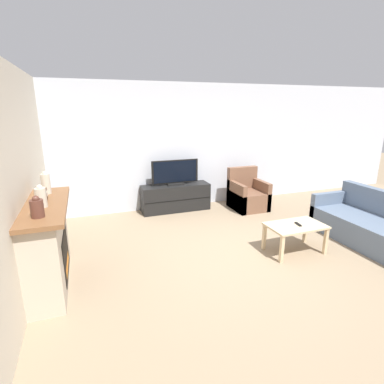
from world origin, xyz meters
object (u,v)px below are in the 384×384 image
at_px(mantel_vase_centre_left, 41,197).
at_px(mantel_clock, 44,194).
at_px(tv_stand, 176,198).
at_px(tv, 175,173).
at_px(fireplace, 48,244).
at_px(coffee_table, 295,229).
at_px(couch, 384,232).
at_px(remote, 298,224).
at_px(mantel_vase_left, 37,208).
at_px(armchair, 247,196).
at_px(mantel_vase_right, 46,183).

bearing_deg(mantel_vase_centre_left, mantel_clock, 89.84).
relative_size(tv_stand, tv, 1.45).
xyz_separation_m(fireplace, coffee_table, (3.49, -0.33, -0.16)).
relative_size(fireplace, couch, 0.70).
distance_m(fireplace, tv_stand, 3.20).
distance_m(mantel_clock, couch, 5.04).
bearing_deg(remote, mantel_vase_left, -169.15).
distance_m(fireplace, armchair, 4.27).
bearing_deg(mantel_clock, couch, -9.94).
bearing_deg(coffee_table, fireplace, 174.62).
height_order(mantel_vase_left, armchair, mantel_vase_left).
distance_m(fireplace, coffee_table, 3.51).
bearing_deg(remote, tv, 123.98).
relative_size(fireplace, mantel_vase_centre_left, 5.88).
height_order(mantel_clock, coffee_table, mantel_clock).
bearing_deg(remote, mantel_vase_right, 175.52).
height_order(armchair, coffee_table, armchair).
xyz_separation_m(mantel_vase_left, tv_stand, (2.30, 2.67, -0.89)).
relative_size(coffee_table, remote, 5.70).
bearing_deg(tv_stand, mantel_clock, -138.58).
relative_size(mantel_vase_centre_left, remote, 1.75).
height_order(mantel_clock, remote, mantel_clock).
relative_size(mantel_vase_centre_left, mantel_vase_right, 0.88).
xyz_separation_m(mantel_vase_left, coffee_table, (3.47, 0.15, -0.79)).
relative_size(mantel_vase_left, mantel_vase_centre_left, 0.88).
relative_size(mantel_vase_centre_left, tv_stand, 0.18).
bearing_deg(mantel_clock, remote, -8.12).
distance_m(mantel_vase_left, remote, 3.58).
bearing_deg(fireplace, coffee_table, -5.38).
bearing_deg(tv, mantel_vase_left, -130.86).
distance_m(fireplace, mantel_vase_centre_left, 0.66).
bearing_deg(mantel_vase_left, mantel_vase_right, 90.00).
bearing_deg(tv_stand, couch, -48.13).
xyz_separation_m(mantel_vase_right, couch, (4.89, -1.17, -0.93)).
bearing_deg(couch, mantel_vase_left, 177.38).
xyz_separation_m(tv, coffee_table, (1.17, -2.52, -0.45)).
height_order(fireplace, mantel_clock, mantel_clock).
xyz_separation_m(tv_stand, couch, (2.59, -2.89, -0.01)).
xyz_separation_m(armchair, remote, (-0.35, -2.13, 0.17)).
height_order(mantel_vase_left, mantel_vase_centre_left, mantel_vase_centre_left).
distance_m(mantel_vase_centre_left, remote, 3.58).
height_order(mantel_vase_left, mantel_vase_right, mantel_vase_right).
distance_m(mantel_vase_centre_left, couch, 5.01).
relative_size(tv, coffee_table, 1.16).
distance_m(mantel_vase_left, tv, 3.54).
bearing_deg(mantel_vase_centre_left, tv, 45.04).
relative_size(mantel_vase_right, couch, 0.14).
bearing_deg(armchair, couch, -67.31).
distance_m(fireplace, tv, 3.20).
distance_m(mantel_vase_left, tv_stand, 3.63).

